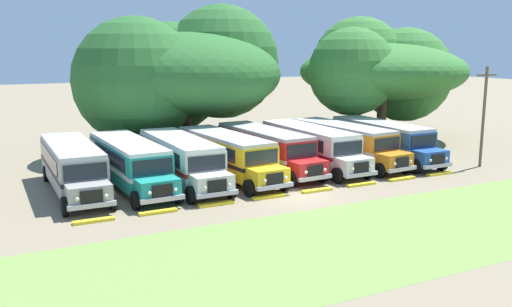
{
  "coord_description": "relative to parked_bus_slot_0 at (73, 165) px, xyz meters",
  "views": [
    {
      "loc": [
        -15.83,
        -26.53,
        8.4
      ],
      "look_at": [
        0.0,
        4.88,
        1.6
      ],
      "focal_mm": 38.88,
      "sensor_mm": 36.0,
      "label": 1
    }
  ],
  "objects": [
    {
      "name": "curb_wheelstop_4",
      "position": [
        12.76,
        -6.55,
        -1.51
      ],
      "size": [
        2.0,
        0.36,
        0.15
      ],
      "primitive_type": "cube",
      "color": "yellow",
      "rests_on": "ground_plane"
    },
    {
      "name": "parked_bus_slot_4",
      "position": [
        12.8,
        -0.01,
        0.0
      ],
      "size": [
        3.22,
        10.92,
        2.82
      ],
      "rotation": [
        0.0,
        0.0,
        -1.51
      ],
      "color": "red",
      "rests_on": "ground_plane"
    },
    {
      "name": "curb_wheelstop_7",
      "position": [
        22.41,
        -6.55,
        -1.51
      ],
      "size": [
        2.0,
        0.36,
        0.15
      ],
      "primitive_type": "cube",
      "color": "yellow",
      "rests_on": "ground_plane"
    },
    {
      "name": "ground_plane",
      "position": [
        11.15,
        -6.63,
        -1.58
      ],
      "size": [
        220.0,
        220.0,
        0.0
      ],
      "primitive_type": "plane",
      "color": "#84755B"
    },
    {
      "name": "parked_bus_slot_3",
      "position": [
        9.51,
        -0.77,
        0.0
      ],
      "size": [
        3.42,
        10.95,
        2.82
      ],
      "rotation": [
        0.0,
        0.0,
        -1.49
      ],
      "color": "yellow",
      "rests_on": "ground_plane"
    },
    {
      "name": "curb_wheelstop_5",
      "position": [
        15.98,
        -6.55,
        -1.51
      ],
      "size": [
        2.0,
        0.36,
        0.15
      ],
      "primitive_type": "cube",
      "color": "yellow",
      "rests_on": "ground_plane"
    },
    {
      "name": "curb_wheelstop_3",
      "position": [
        9.54,
        -6.55,
        -1.51
      ],
      "size": [
        2.0,
        0.36,
        0.15
      ],
      "primitive_type": "cube",
      "color": "yellow",
      "rests_on": "ground_plane"
    },
    {
      "name": "parked_bus_slot_1",
      "position": [
        3.25,
        -0.46,
        0.0
      ],
      "size": [
        3.05,
        10.89,
        2.82
      ],
      "rotation": [
        0.0,
        0.0,
        -1.53
      ],
      "color": "teal",
      "rests_on": "ground_plane"
    },
    {
      "name": "parked_bus_slot_6",
      "position": [
        19.03,
        -0.49,
        0.0
      ],
      "size": [
        3.4,
        10.95,
        2.82
      ],
      "rotation": [
        0.0,
        0.0,
        -1.49
      ],
      "color": "orange",
      "rests_on": "ground_plane"
    },
    {
      "name": "broad_shade_tree",
      "position": [
        10.67,
        11.14,
        4.63
      ],
      "size": [
        18.22,
        16.43,
        12.04
      ],
      "color": "brown",
      "rests_on": "ground_plane"
    },
    {
      "name": "foreground_grass_strip",
      "position": [
        11.15,
        -14.28,
        -1.58
      ],
      "size": [
        80.0,
        9.54,
        0.01
      ],
      "primitive_type": "cube",
      "color": "olive",
      "rests_on": "ground_plane"
    },
    {
      "name": "curb_wheelstop_0",
      "position": [
        -0.11,
        -6.55,
        -1.51
      ],
      "size": [
        2.0,
        0.36,
        0.15
      ],
      "primitive_type": "cube",
      "color": "yellow",
      "rests_on": "ground_plane"
    },
    {
      "name": "parked_bus_slot_7",
      "position": [
        22.34,
        -0.74,
        0.0
      ],
      "size": [
        2.75,
        10.85,
        2.82
      ],
      "rotation": [
        0.0,
        0.0,
        -1.58
      ],
      "color": "#23519E",
      "rests_on": "ground_plane"
    },
    {
      "name": "parked_bus_slot_2",
      "position": [
        6.39,
        -0.79,
        0.0
      ],
      "size": [
        2.72,
        10.84,
        2.82
      ],
      "rotation": [
        0.0,
        0.0,
        -1.57
      ],
      "color": "silver",
      "rests_on": "ground_plane"
    },
    {
      "name": "secondary_tree",
      "position": [
        28.83,
        8.01,
        4.65
      ],
      "size": [
        16.8,
        15.21,
        11.25
      ],
      "color": "brown",
      "rests_on": "ground_plane"
    },
    {
      "name": "parked_bus_slot_5",
      "position": [
        16.08,
        -0.52,
        0.0
      ],
      "size": [
        2.83,
        10.86,
        2.82
      ],
      "rotation": [
        0.0,
        0.0,
        -1.55
      ],
      "color": "silver",
      "rests_on": "ground_plane"
    },
    {
      "name": "curb_wheelstop_1",
      "position": [
        3.11,
        -6.55,
        -1.51
      ],
      "size": [
        2.0,
        0.36,
        0.15
      ],
      "primitive_type": "cube",
      "color": "yellow",
      "rests_on": "ground_plane"
    },
    {
      "name": "utility_pole",
      "position": [
        26.93,
        -5.89,
        2.2
      ],
      "size": [
        1.8,
        0.2,
        7.07
      ],
      "color": "brown",
      "rests_on": "ground_plane"
    },
    {
      "name": "curb_wheelstop_6",
      "position": [
        19.2,
        -6.55,
        -1.51
      ],
      "size": [
        2.0,
        0.36,
        0.15
      ],
      "primitive_type": "cube",
      "color": "yellow",
      "rests_on": "ground_plane"
    },
    {
      "name": "curb_wheelstop_2",
      "position": [
        6.32,
        -6.55,
        -1.51
      ],
      "size": [
        2.0,
        0.36,
        0.15
      ],
      "primitive_type": "cube",
      "color": "yellow",
      "rests_on": "ground_plane"
    },
    {
      "name": "parked_bus_slot_0",
      "position": [
        0.0,
        0.0,
        0.0
      ],
      "size": [
        2.7,
        10.84,
        2.82
      ],
      "rotation": [
        0.0,
        0.0,
        -1.57
      ],
      "color": "#9E9993",
      "rests_on": "ground_plane"
    }
  ]
}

